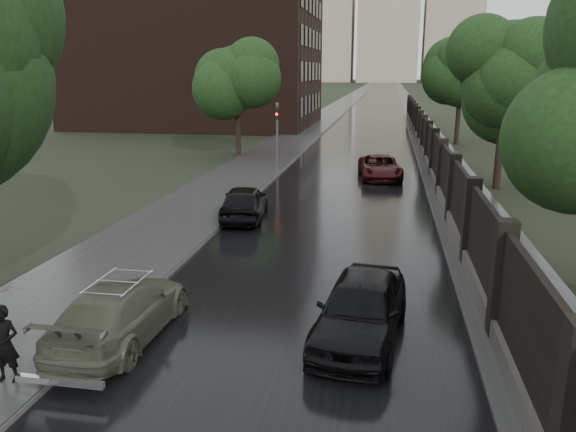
% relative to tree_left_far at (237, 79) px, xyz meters
% --- Properties ---
extents(road, '(8.00, 420.00, 0.02)m').
position_rel_tree_left_far_xyz_m(road, '(8.00, 160.00, -5.23)').
color(road, black).
rests_on(road, ground).
extents(sidewalk_left, '(4.00, 420.00, 0.16)m').
position_rel_tree_left_far_xyz_m(sidewalk_left, '(2.00, 160.00, -5.16)').
color(sidewalk_left, '#2D2D2D').
rests_on(sidewalk_left, ground).
extents(verge_right, '(3.00, 420.00, 0.08)m').
position_rel_tree_left_far_xyz_m(verge_right, '(13.50, 160.00, -5.20)').
color(verge_right, '#2D2D2D').
rests_on(verge_right, ground).
extents(fence_right, '(0.45, 75.72, 2.70)m').
position_rel_tree_left_far_xyz_m(fence_right, '(12.60, 2.01, -4.23)').
color(fence_right, '#383533').
rests_on(fence_right, ground).
extents(tree_left_far, '(4.25, 4.25, 7.39)m').
position_rel_tree_left_far_xyz_m(tree_left_far, '(0.00, 0.00, 0.00)').
color(tree_left_far, black).
rests_on(tree_left_far, ground).
extents(tree_right_b, '(4.08, 4.08, 7.01)m').
position_rel_tree_left_far_xyz_m(tree_right_b, '(15.50, -8.00, -0.29)').
color(tree_right_b, black).
rests_on(tree_right_b, ground).
extents(tree_right_c, '(4.08, 4.08, 7.01)m').
position_rel_tree_left_far_xyz_m(tree_right_c, '(15.50, 10.00, -0.29)').
color(tree_right_c, black).
rests_on(tree_right_c, ground).
extents(traffic_light, '(0.16, 0.32, 4.00)m').
position_rel_tree_left_far_xyz_m(traffic_light, '(3.70, -5.01, -2.84)').
color(traffic_light, '#59595E').
rests_on(traffic_light, ground).
extents(brick_building, '(24.00, 18.00, 20.00)m').
position_rel_tree_left_far_xyz_m(brick_building, '(-10.00, 22.00, 4.76)').
color(brick_building, black).
rests_on(brick_building, ground).
extents(stalinist_tower, '(92.00, 30.00, 159.00)m').
position_rel_tree_left_far_xyz_m(stalinist_tower, '(8.00, 270.00, 33.14)').
color(stalinist_tower, tan).
rests_on(stalinist_tower, ground).
extents(volga_sedan, '(1.84, 4.46, 1.29)m').
position_rel_tree_left_far_xyz_m(volga_sedan, '(4.40, -26.51, -4.60)').
color(volga_sedan, '#515443').
rests_on(volga_sedan, ground).
extents(hatchback_left, '(2.11, 4.25, 1.39)m').
position_rel_tree_left_far_xyz_m(hatchback_left, '(4.51, -16.01, -4.55)').
color(hatchback_left, black).
rests_on(hatchback_left, ground).
extents(car_right_near, '(2.24, 4.49, 1.47)m').
position_rel_tree_left_far_xyz_m(car_right_near, '(9.60, -25.66, -4.51)').
color(car_right_near, black).
rests_on(car_right_near, ground).
extents(car_right_far, '(2.68, 4.83, 1.28)m').
position_rel_tree_left_far_xyz_m(car_right_far, '(9.68, -6.29, -4.60)').
color(car_right_far, black).
rests_on(car_right_far, ground).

